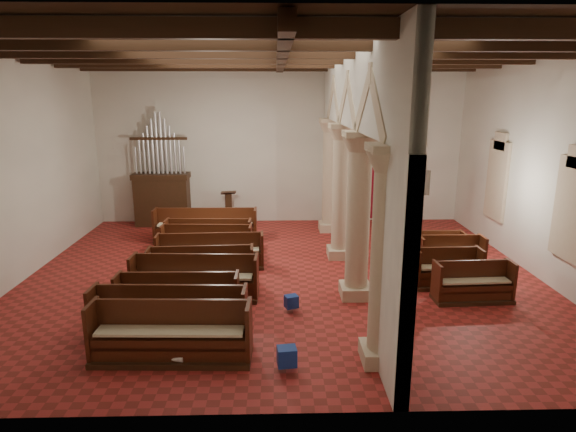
# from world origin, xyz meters

# --- Properties ---
(floor) EXTENTS (14.00, 14.00, 0.00)m
(floor) POSITION_xyz_m (0.00, 0.00, 0.00)
(floor) COLOR maroon
(floor) RESTS_ON ground
(ceiling) EXTENTS (14.00, 14.00, 0.00)m
(ceiling) POSITION_xyz_m (0.00, 0.00, 6.00)
(ceiling) COLOR #322110
(ceiling) RESTS_ON wall_back
(wall_back) EXTENTS (14.00, 0.02, 6.00)m
(wall_back) POSITION_xyz_m (0.00, 6.00, 3.00)
(wall_back) COLOR beige
(wall_back) RESTS_ON floor
(wall_front) EXTENTS (14.00, 0.02, 6.00)m
(wall_front) POSITION_xyz_m (0.00, -6.00, 3.00)
(wall_front) COLOR beige
(wall_front) RESTS_ON floor
(wall_left) EXTENTS (0.02, 12.00, 6.00)m
(wall_left) POSITION_xyz_m (-7.00, 0.00, 3.00)
(wall_left) COLOR beige
(wall_left) RESTS_ON floor
(wall_right) EXTENTS (0.02, 12.00, 6.00)m
(wall_right) POSITION_xyz_m (7.00, 0.00, 3.00)
(wall_right) COLOR beige
(wall_right) RESTS_ON floor
(ceiling_beams) EXTENTS (13.80, 11.80, 0.30)m
(ceiling_beams) POSITION_xyz_m (0.00, 0.00, 5.82)
(ceiling_beams) COLOR #341C10
(ceiling_beams) RESTS_ON wall_back
(arcade) EXTENTS (0.90, 11.90, 6.00)m
(arcade) POSITION_xyz_m (1.80, 0.00, 3.56)
(arcade) COLOR #C8B494
(arcade) RESTS_ON floor
(window_right_a) EXTENTS (0.03, 1.00, 2.20)m
(window_right_a) POSITION_xyz_m (6.98, -1.50, 2.20)
(window_right_a) COLOR #36795A
(window_right_a) RESTS_ON wall_right
(window_right_b) EXTENTS (0.03, 1.00, 2.20)m
(window_right_b) POSITION_xyz_m (6.98, 2.50, 2.20)
(window_right_b) COLOR #36795A
(window_right_b) RESTS_ON wall_right
(window_back) EXTENTS (1.00, 0.03, 2.20)m
(window_back) POSITION_xyz_m (5.00, 5.98, 2.20)
(window_back) COLOR #36795A
(window_back) RESTS_ON wall_back
(pipe_organ) EXTENTS (2.10, 0.85, 4.40)m
(pipe_organ) POSITION_xyz_m (-4.50, 5.50, 1.37)
(pipe_organ) COLOR #341C10
(pipe_organ) RESTS_ON floor
(lectern) EXTENTS (0.62, 0.64, 1.37)m
(lectern) POSITION_xyz_m (-1.99, 5.49, 0.57)
(lectern) COLOR #3D2113
(lectern) RESTS_ON floor
(dossal_curtain) EXTENTS (1.80, 0.07, 2.17)m
(dossal_curtain) POSITION_xyz_m (3.50, 5.92, 1.17)
(dossal_curtain) COLOR maroon
(dossal_curtain) RESTS_ON floor
(processional_banner) EXTENTS (0.54, 0.69, 2.50)m
(processional_banner) POSITION_xyz_m (4.98, 4.00, 0.81)
(processional_banner) COLOR #341C10
(processional_banner) RESTS_ON floor
(hymnal_box_a) EXTENTS (0.38, 0.32, 0.35)m
(hymnal_box_a) POSITION_xyz_m (0.02, -4.76, 0.27)
(hymnal_box_a) COLOR navy
(hymnal_box_a) RESTS_ON floor
(hymnal_box_b) EXTENTS (0.35, 0.32, 0.29)m
(hymnal_box_b) POSITION_xyz_m (0.18, -2.31, 0.24)
(hymnal_box_b) COLOR navy
(hymnal_box_b) RESTS_ON floor
(hymnal_box_c) EXTENTS (0.35, 0.30, 0.31)m
(hymnal_box_c) POSITION_xyz_m (-1.57, -0.04, 0.26)
(hymnal_box_c) COLOR navy
(hymnal_box_c) RESTS_ON floor
(tube_heater_a) EXTENTS (0.95, 0.35, 0.10)m
(tube_heater_a) POSITION_xyz_m (-2.35, -4.51, 0.16)
(tube_heater_a) COLOR silver
(tube_heater_a) RESTS_ON floor
(tube_heater_b) EXTENTS (1.12, 0.29, 0.11)m
(tube_heater_b) POSITION_xyz_m (-1.81, -4.37, 0.16)
(tube_heater_b) COLOR white
(tube_heater_b) RESTS_ON floor
(nave_pew_0) EXTENTS (3.02, 0.87, 1.15)m
(nave_pew_0) POSITION_xyz_m (-2.14, -4.35, 0.38)
(nave_pew_0) COLOR #341C10
(nave_pew_0) RESTS_ON floor
(nave_pew_1) EXTENTS (3.20, 0.86, 1.10)m
(nave_pew_1) POSITION_xyz_m (-2.36, -3.50, 0.36)
(nave_pew_1) COLOR #341C10
(nave_pew_1) RESTS_ON floor
(nave_pew_2) EXTENTS (2.73, 0.71, 1.02)m
(nave_pew_2) POSITION_xyz_m (-2.37, -2.55, 0.34)
(nave_pew_2) COLOR #341C10
(nave_pew_2) RESTS_ON floor
(nave_pew_3) EXTENTS (3.11, 0.87, 1.09)m
(nave_pew_3) POSITION_xyz_m (-2.15, -1.51, 0.36)
(nave_pew_3) COLOR #341C10
(nave_pew_3) RESTS_ON floor
(nave_pew_4) EXTENTS (2.77, 0.80, 1.02)m
(nave_pew_4) POSITION_xyz_m (-2.13, -0.63, 0.34)
(nave_pew_4) COLOR #341C10
(nave_pew_4) RESTS_ON floor
(nave_pew_5) EXTENTS (3.09, 0.80, 1.01)m
(nave_pew_5) POSITION_xyz_m (-2.06, 0.64, 0.33)
(nave_pew_5) COLOR #341C10
(nave_pew_5) RESTS_ON floor
(nave_pew_6) EXTENTS (2.78, 0.78, 1.01)m
(nave_pew_6) POSITION_xyz_m (-2.30, 1.59, 0.33)
(nave_pew_6) COLOR #341C10
(nave_pew_6) RESTS_ON floor
(nave_pew_7) EXTENTS (2.75, 0.78, 1.02)m
(nave_pew_7) POSITION_xyz_m (-2.33, 2.24, 0.34)
(nave_pew_7) COLOR #341C10
(nave_pew_7) RESTS_ON floor
(nave_pew_8) EXTENTS (3.47, 0.78, 1.14)m
(nave_pew_8) POSITION_xyz_m (-2.56, 3.23, 0.37)
(nave_pew_8) COLOR #341C10
(nave_pew_8) RESTS_ON floor
(aisle_pew_0) EXTENTS (1.92, 0.74, 0.98)m
(aisle_pew_0) POSITION_xyz_m (4.59, -1.83, 0.33)
(aisle_pew_0) COLOR #341C10
(aisle_pew_0) RESTS_ON floor
(aisle_pew_1) EXTENTS (1.74, 0.72, 1.02)m
(aisle_pew_1) POSITION_xyz_m (4.28, -0.92, 0.35)
(aisle_pew_1) COLOR #341C10
(aisle_pew_1) RESTS_ON floor
(aisle_pew_2) EXTENTS (1.81, 0.70, 1.05)m
(aisle_pew_2) POSITION_xyz_m (4.74, 0.12, 0.36)
(aisle_pew_2) COLOR #341C10
(aisle_pew_2) RESTS_ON floor
(aisle_pew_3) EXTENTS (1.68, 0.67, 0.98)m
(aisle_pew_3) POSITION_xyz_m (4.52, 0.82, 0.33)
(aisle_pew_3) COLOR #341C10
(aisle_pew_3) RESTS_ON floor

